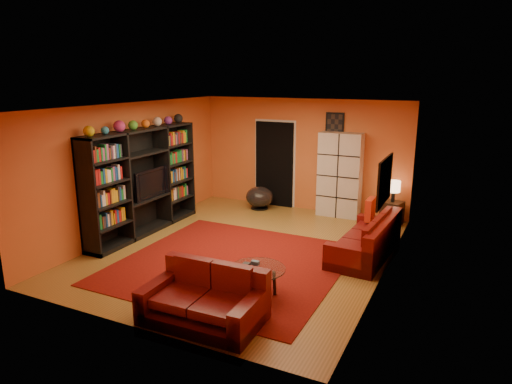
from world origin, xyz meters
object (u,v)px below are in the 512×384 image
at_px(table_lamp, 394,187).
at_px(entertainment_unit, 143,182).
at_px(sofa, 370,241).
at_px(loveseat, 206,299).
at_px(coffee_table, 257,271).
at_px(tv, 148,183).
at_px(side_table, 392,213).
at_px(bowl_chair, 259,197).
at_px(storage_cabinet, 340,175).

bearing_deg(table_lamp, entertainment_unit, -148.94).
xyz_separation_m(sofa, loveseat, (-1.46, -3.07, -0.00)).
distance_m(sofa, coffee_table, 2.46).
relative_size(tv, side_table, 2.02).
xyz_separation_m(tv, bowl_chair, (1.34, 2.41, -0.72)).
bearing_deg(coffee_table, loveseat, -109.14).
distance_m(coffee_table, storage_cabinet, 4.36).
bearing_deg(tv, sofa, -82.60).
relative_size(loveseat, table_lamp, 3.41).
bearing_deg(loveseat, table_lamp, -17.55).
relative_size(sofa, table_lamp, 4.50).
bearing_deg(bowl_chair, coffee_table, -65.09).
xyz_separation_m(tv, table_lamp, (4.40, 2.59, -0.19)).
xyz_separation_m(tv, loveseat, (2.90, -2.50, -0.73)).
bearing_deg(sofa, coffee_table, -114.07).
bearing_deg(bowl_chair, side_table, 3.34).
distance_m(sofa, bowl_chair, 3.54).
distance_m(loveseat, storage_cabinet, 5.27).
bearing_deg(storage_cabinet, side_table, -6.35).
relative_size(entertainment_unit, storage_cabinet, 1.59).
height_order(loveseat, storage_cabinet, storage_cabinet).
bearing_deg(loveseat, bowl_chair, 16.40).
height_order(storage_cabinet, bowl_chair, storage_cabinet).
height_order(storage_cabinet, side_table, storage_cabinet).
distance_m(entertainment_unit, bowl_chair, 2.96).
bearing_deg(table_lamp, loveseat, -106.37).
height_order(tv, bowl_chair, tv).
height_order(entertainment_unit, side_table, entertainment_unit).
height_order(entertainment_unit, sofa, entertainment_unit).
relative_size(entertainment_unit, table_lamp, 6.61).
bearing_deg(side_table, table_lamp, 90.00).
xyz_separation_m(tv, coffee_table, (3.21, -1.61, -0.64)).
relative_size(sofa, loveseat, 1.32).
distance_m(tv, side_table, 5.16).
height_order(tv, side_table, tv).
bearing_deg(tv, bowl_chair, -29.09).
xyz_separation_m(loveseat, table_lamp, (1.50, 5.09, 0.53)).
xyz_separation_m(loveseat, storage_cabinet, (0.29, 5.22, 0.66)).
distance_m(sofa, loveseat, 3.40).
relative_size(tv, coffee_table, 1.23).
height_order(sofa, coffee_table, sofa).
bearing_deg(side_table, coffee_table, -105.78).
height_order(sofa, storage_cabinet, storage_cabinet).
distance_m(storage_cabinet, bowl_chair, 1.99).
relative_size(entertainment_unit, sofa, 1.47).
relative_size(loveseat, bowl_chair, 2.37).
distance_m(side_table, table_lamp, 0.57).
bearing_deg(table_lamp, tv, -149.50).
bearing_deg(storage_cabinet, table_lamp, -6.35).
bearing_deg(table_lamp, storage_cabinet, 174.21).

